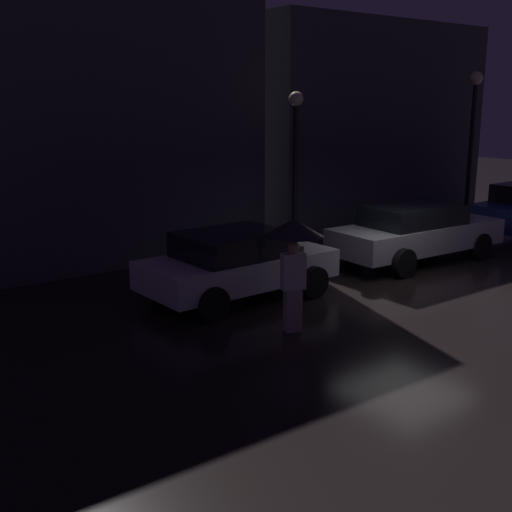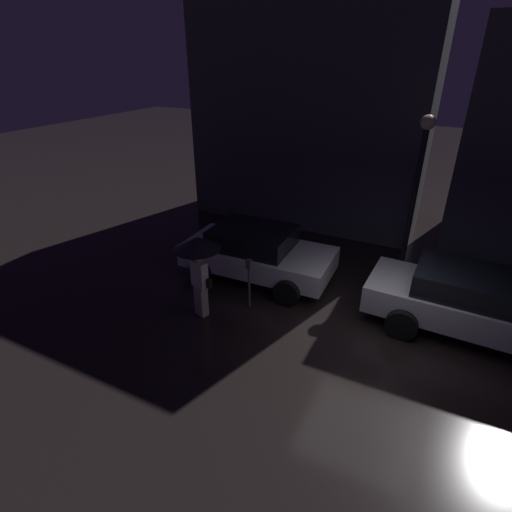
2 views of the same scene
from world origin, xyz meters
name	(u,v)px [view 1 (image 1 of 2)]	position (x,y,z in m)	size (l,w,h in m)	color
ground_plane	(409,286)	(0.00, 0.00, 0.00)	(60.00, 60.00, 0.00)	black
building_facade_left	(103,85)	(-3.89, 6.50, 4.25)	(7.62, 3.00, 8.49)	#3D3D47
building_facade_right	(362,124)	(5.11, 6.50, 3.16)	(8.68, 3.00, 6.32)	#3D3D47
parked_car_white	(237,263)	(-3.44, 1.53, 0.73)	(3.96, 2.01, 1.38)	silver
parked_car_silver	(416,231)	(1.84, 1.38, 0.76)	(4.70, 1.88, 1.43)	#B7B7BF
pedestrian_with_umbrella	(294,243)	(-3.77, -0.62, 1.56)	(1.01, 1.01, 1.97)	beige
parking_meter	(299,271)	(-2.96, 0.17, 0.77)	(0.12, 0.10, 1.25)	#4C5154
street_lamp_near	(295,150)	(-0.01, 3.82, 2.68)	(0.36, 0.36, 4.11)	black
street_lamp_far	(473,121)	(7.20, 3.75, 3.26)	(0.41, 0.41, 4.77)	black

